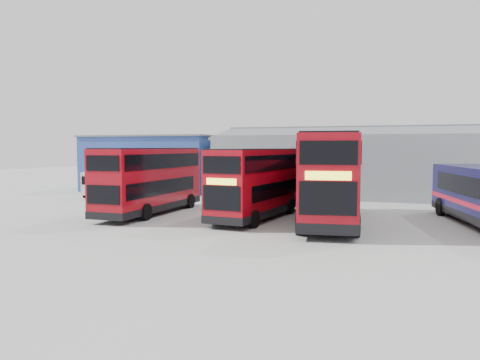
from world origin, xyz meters
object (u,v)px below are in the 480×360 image
panel_van (103,182)px  maintenance_shed (403,164)px  office_block (157,163)px  double_decker_right (328,179)px  double_decker_left (150,181)px  double_decker_centre (259,184)px

panel_van → maintenance_shed: bearing=6.0°
office_block → panel_van: office_block is taller
double_decker_right → double_decker_left: bearing=172.5°
double_decker_right → panel_van: size_ratio=2.27×
double_decker_left → panel_van: (-8.87, 8.09, -0.84)m
maintenance_shed → double_decker_centre: (-8.04, -16.03, -0.63)m
office_block → double_decker_centre: 19.80m
office_block → panel_van: 6.73m
panel_van → double_decker_right: bearing=-36.1°
maintenance_shed → double_decker_left: bearing=-131.9°
double_decker_centre → maintenance_shed: bearing=70.4°
double_decker_right → maintenance_shed: bearing=68.8°
office_block → double_decker_right: size_ratio=1.08×
maintenance_shed → office_block: bearing=-174.8°
office_block → maintenance_shed: (22.00, 2.01, 0.02)m
maintenance_shed → double_decker_centre: bearing=-116.6°
office_block → maintenance_shed: size_ratio=0.40×
office_block → panel_van: size_ratio=2.44×
double_decker_left → double_decker_right: (10.69, -0.04, 0.36)m
maintenance_shed → double_decker_right: (-4.07, -16.50, -0.25)m
double_decker_centre → double_decker_right: bearing=0.3°
panel_van → double_decker_left: bearing=-55.9°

